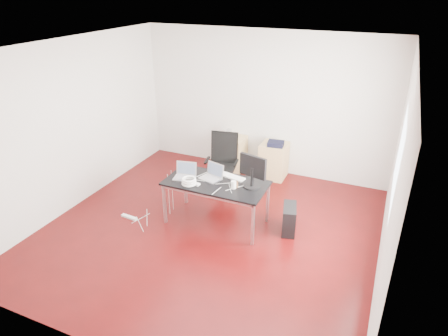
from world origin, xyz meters
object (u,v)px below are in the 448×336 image
at_px(filing_cabinet_left, 232,153).
at_px(filing_cabinet_right, 274,160).
at_px(office_chair, 223,160).
at_px(pc_tower, 289,219).
at_px(desk, 216,185).

relative_size(filing_cabinet_left, filing_cabinet_right, 1.00).
bearing_deg(filing_cabinet_right, filing_cabinet_left, 180.00).
xyz_separation_m(filing_cabinet_left, filing_cabinet_right, (0.89, 0.00, 0.00)).
height_order(office_chair, pc_tower, office_chair).
relative_size(desk, office_chair, 1.48).
distance_m(filing_cabinet_left, pc_tower, 2.44).
bearing_deg(pc_tower, office_chair, 136.82).
bearing_deg(office_chair, filing_cabinet_left, 90.60).
distance_m(filing_cabinet_right, pc_tower, 1.94).
bearing_deg(office_chair, desk, -82.27).
distance_m(desk, pc_tower, 1.25).
relative_size(filing_cabinet_right, pc_tower, 1.56).
relative_size(office_chair, pc_tower, 2.40).
bearing_deg(desk, office_chair, 108.68).
bearing_deg(office_chair, filing_cabinet_right, 41.63).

